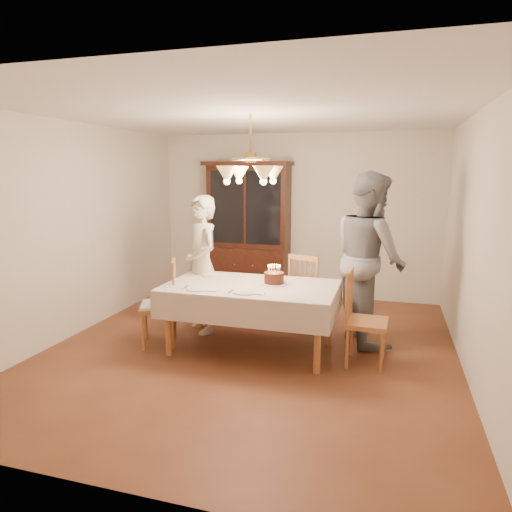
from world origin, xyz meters
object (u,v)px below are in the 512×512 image
(china_hutch, at_px, (249,232))
(elderly_woman, at_px, (202,264))
(birthday_cake, at_px, (274,279))
(chair_far_side, at_px, (309,296))
(dining_table, at_px, (251,291))

(china_hutch, distance_m, elderly_woman, 1.83)
(elderly_woman, xyz_separation_m, birthday_cake, (1.01, -0.34, -0.04))
(chair_far_side, relative_size, elderly_woman, 0.58)
(chair_far_side, xyz_separation_m, birthday_cake, (-0.27, -0.74, 0.38))
(china_hutch, height_order, elderly_woman, china_hutch)
(dining_table, relative_size, chair_far_side, 1.90)
(dining_table, xyz_separation_m, chair_far_side, (0.51, 0.84, -0.24))
(birthday_cake, bearing_deg, dining_table, -156.99)
(dining_table, distance_m, elderly_woman, 0.91)
(china_hutch, height_order, birthday_cake, china_hutch)
(dining_table, relative_size, china_hutch, 0.88)
(dining_table, bearing_deg, elderly_woman, 150.52)
(china_hutch, xyz_separation_m, elderly_woman, (-0.04, -1.82, -0.18))
(dining_table, distance_m, birthday_cake, 0.30)
(dining_table, xyz_separation_m, birthday_cake, (0.24, 0.10, 0.14))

